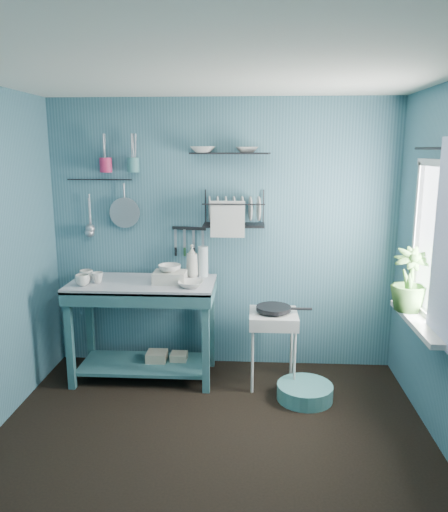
# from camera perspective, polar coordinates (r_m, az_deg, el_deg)

# --- Properties ---
(floor) EXTENTS (3.20, 3.20, 0.00)m
(floor) POSITION_cam_1_polar(r_m,az_deg,el_deg) (3.71, -1.67, -21.38)
(floor) COLOR black
(floor) RESTS_ON ground
(ceiling) EXTENTS (3.20, 3.20, 0.00)m
(ceiling) POSITION_cam_1_polar(r_m,az_deg,el_deg) (3.12, -1.97, 20.50)
(ceiling) COLOR silver
(ceiling) RESTS_ON ground
(wall_back) EXTENTS (3.20, 0.00, 3.20)m
(wall_back) POSITION_cam_1_polar(r_m,az_deg,el_deg) (4.65, -0.14, 2.29)
(wall_back) COLOR #376271
(wall_back) RESTS_ON ground
(wall_front) EXTENTS (3.20, 0.00, 3.20)m
(wall_front) POSITION_cam_1_polar(r_m,az_deg,el_deg) (1.79, -6.29, -14.35)
(wall_front) COLOR #376271
(wall_front) RESTS_ON ground
(work_counter) EXTENTS (1.29, 0.67, 0.90)m
(work_counter) POSITION_cam_1_polar(r_m,az_deg,el_deg) (4.60, -9.14, -8.34)
(work_counter) COLOR #2E5C61
(work_counter) RESTS_ON floor
(mug_left) EXTENTS (0.12, 0.12, 0.10)m
(mug_left) POSITION_cam_1_polar(r_m,az_deg,el_deg) (4.43, -15.88, -2.68)
(mug_left) COLOR silver
(mug_left) RESTS_ON work_counter
(mug_mid) EXTENTS (0.14, 0.14, 0.09)m
(mug_mid) POSITION_cam_1_polar(r_m,az_deg,el_deg) (4.49, -14.25, -2.41)
(mug_mid) COLOR silver
(mug_mid) RESTS_ON work_counter
(mug_right) EXTENTS (0.17, 0.17, 0.10)m
(mug_right) POSITION_cam_1_polar(r_m,az_deg,el_deg) (4.58, -15.46, -2.16)
(mug_right) COLOR silver
(mug_right) RESTS_ON work_counter
(wash_tub) EXTENTS (0.28, 0.22, 0.10)m
(wash_tub) POSITION_cam_1_polar(r_m,az_deg,el_deg) (4.38, -6.21, -2.42)
(wash_tub) COLOR #B8B4A8
(wash_tub) RESTS_ON work_counter
(tub_bowl) EXTENTS (0.20, 0.19, 0.06)m
(tub_bowl) POSITION_cam_1_polar(r_m,az_deg,el_deg) (4.36, -6.24, -1.40)
(tub_bowl) COLOR silver
(tub_bowl) RESTS_ON wash_tub
(soap_bottle) EXTENTS (0.11, 0.12, 0.30)m
(soap_bottle) POSITION_cam_1_polar(r_m,az_deg,el_deg) (4.54, -3.67, -0.55)
(soap_bottle) COLOR #B8B4A8
(soap_bottle) RESTS_ON work_counter
(water_bottle) EXTENTS (0.09, 0.09, 0.28)m
(water_bottle) POSITION_cam_1_polar(r_m,az_deg,el_deg) (4.55, -2.39, -0.63)
(water_bottle) COLOR silver
(water_bottle) RESTS_ON work_counter
(counter_bowl) EXTENTS (0.22, 0.22, 0.05)m
(counter_bowl) POSITION_cam_1_polar(r_m,az_deg,el_deg) (4.23, -3.82, -3.22)
(counter_bowl) COLOR silver
(counter_bowl) RESTS_ON work_counter
(hotplate_stand) EXTENTS (0.46, 0.46, 0.66)m
(hotplate_stand) POSITION_cam_1_polar(r_m,az_deg,el_deg) (4.47, 5.58, -10.46)
(hotplate_stand) COLOR silver
(hotplate_stand) RESTS_ON floor
(frying_pan) EXTENTS (0.30, 0.30, 0.03)m
(frying_pan) POSITION_cam_1_polar(r_m,az_deg,el_deg) (4.35, 5.68, -5.97)
(frying_pan) COLOR black
(frying_pan) RESTS_ON hotplate_stand
(knife_strip) EXTENTS (0.32, 0.06, 0.03)m
(knife_strip) POSITION_cam_1_polar(r_m,az_deg,el_deg) (4.64, -4.01, 3.17)
(knife_strip) COLOR black
(knife_strip) RESTS_ON wall_back
(dish_rack) EXTENTS (0.58, 0.32, 0.32)m
(dish_rack) POSITION_cam_1_polar(r_m,az_deg,el_deg) (4.48, 1.14, 5.45)
(dish_rack) COLOR black
(dish_rack) RESTS_ON wall_back
(upper_shelf) EXTENTS (0.72, 0.28, 0.01)m
(upper_shelf) POSITION_cam_1_polar(r_m,az_deg,el_deg) (4.48, 0.68, 11.65)
(upper_shelf) COLOR black
(upper_shelf) RESTS_ON wall_back
(shelf_bowl_left) EXTENTS (0.25, 0.25, 0.05)m
(shelf_bowl_left) POSITION_cam_1_polar(r_m,az_deg,el_deg) (4.50, -2.44, 11.72)
(shelf_bowl_left) COLOR silver
(shelf_bowl_left) RESTS_ON upper_shelf
(shelf_bowl_right) EXTENTS (0.22, 0.22, 0.05)m
(shelf_bowl_right) POSITION_cam_1_polar(r_m,az_deg,el_deg) (4.48, 2.64, 12.58)
(shelf_bowl_right) COLOR silver
(shelf_bowl_right) RESTS_ON upper_shelf
(utensil_cup_magenta) EXTENTS (0.11, 0.11, 0.13)m
(utensil_cup_magenta) POSITION_cam_1_polar(r_m,az_deg,el_deg) (4.69, -13.36, 10.08)
(utensil_cup_magenta) COLOR #B3214C
(utensil_cup_magenta) RESTS_ON wall_back
(utensil_cup_teal) EXTENTS (0.11, 0.11, 0.13)m
(utensil_cup_teal) POSITION_cam_1_polar(r_m,az_deg,el_deg) (4.63, -10.35, 10.21)
(utensil_cup_teal) COLOR #397576
(utensil_cup_teal) RESTS_ON wall_back
(colander) EXTENTS (0.28, 0.03, 0.28)m
(colander) POSITION_cam_1_polar(r_m,az_deg,el_deg) (4.72, -11.28, 4.88)
(colander) COLOR #A1A2A8
(colander) RESTS_ON wall_back
(ladle_outer) EXTENTS (0.01, 0.01, 0.30)m
(ladle_outer) POSITION_cam_1_polar(r_m,az_deg,el_deg) (4.82, -15.07, 5.07)
(ladle_outer) COLOR #A1A2A8
(ladle_outer) RESTS_ON wall_back
(ladle_inner) EXTENTS (0.01, 0.01, 0.30)m
(ladle_inner) POSITION_cam_1_polar(r_m,az_deg,el_deg) (4.82, -15.15, 4.64)
(ladle_inner) COLOR #A1A2A8
(ladle_inner) RESTS_ON wall_back
(hook_rail) EXTENTS (0.60, 0.01, 0.01)m
(hook_rail) POSITION_cam_1_polar(r_m,az_deg,el_deg) (4.77, -14.04, 8.47)
(hook_rail) COLOR black
(hook_rail) RESTS_ON wall_back
(window_glass) EXTENTS (0.00, 1.10, 1.10)m
(window_glass) POSITION_cam_1_polar(r_m,az_deg,el_deg) (3.81, 23.31, 1.39)
(window_glass) COLOR white
(window_glass) RESTS_ON wall_right
(windowsill) EXTENTS (0.16, 0.95, 0.04)m
(windowsill) POSITION_cam_1_polar(r_m,az_deg,el_deg) (3.93, 21.41, -7.07)
(windowsill) COLOR silver
(windowsill) RESTS_ON wall_right
(curtain) EXTENTS (0.00, 1.35, 1.35)m
(curtain) POSITION_cam_1_polar(r_m,az_deg,el_deg) (3.51, 24.00, 1.30)
(curtain) COLOR white
(curtain) RESTS_ON wall_right
(curtain_rod) EXTENTS (0.02, 1.05, 0.02)m
(curtain_rod) POSITION_cam_1_polar(r_m,az_deg,el_deg) (3.74, 23.49, 11.22)
(curtain_rod) COLOR black
(curtain_rod) RESTS_ON wall_right
(potted_plant) EXTENTS (0.29, 0.29, 0.49)m
(potted_plant) POSITION_cam_1_polar(r_m,az_deg,el_deg) (4.04, 20.44, -2.57)
(potted_plant) COLOR #335D25
(potted_plant) RESTS_ON windowsill
(storage_tin_large) EXTENTS (0.18, 0.18, 0.22)m
(storage_tin_large) POSITION_cam_1_polar(r_m,az_deg,el_deg) (4.75, -7.66, -12.03)
(storage_tin_large) COLOR gray
(storage_tin_large) RESTS_ON floor
(storage_tin_small) EXTENTS (0.15, 0.15, 0.20)m
(storage_tin_small) POSITION_cam_1_polar(r_m,az_deg,el_deg) (4.75, -5.16, -12.11)
(storage_tin_small) COLOR gray
(storage_tin_small) RESTS_ON floor
(floor_basin) EXTENTS (0.46, 0.46, 0.13)m
(floor_basin) POSITION_cam_1_polar(r_m,az_deg,el_deg) (4.36, 9.22, -15.09)
(floor_basin) COLOR teal
(floor_basin) RESTS_ON floor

